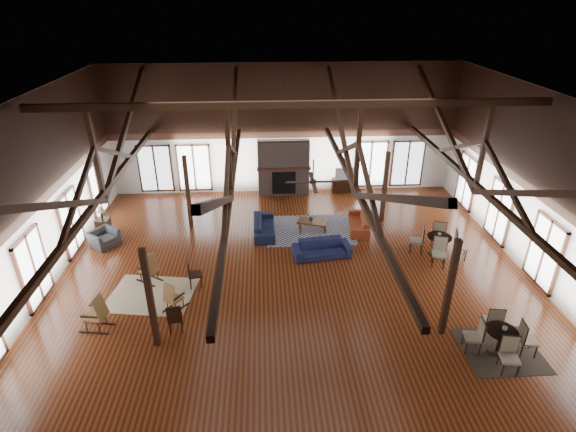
{
  "coord_description": "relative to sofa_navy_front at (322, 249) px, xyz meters",
  "views": [
    {
      "loc": [
        -0.96,
        -13.21,
        8.72
      ],
      "look_at": [
        -0.12,
        1.0,
        1.59
      ],
      "focal_mm": 28.0,
      "sensor_mm": 36.0,
      "label": 1
    }
  ],
  "objects": [
    {
      "name": "floor",
      "position": [
        -1.11,
        -0.83,
        -0.3
      ],
      "size": [
        16.0,
        16.0,
        0.0
      ],
      "primitive_type": "plane",
      "color": "brown",
      "rests_on": "ground"
    },
    {
      "name": "ceiling",
      "position": [
        -1.11,
        -0.83,
        5.7
      ],
      "size": [
        16.0,
        14.0,
        0.02
      ],
      "primitive_type": "cube",
      "color": "black",
      "rests_on": "wall_back"
    },
    {
      "name": "wall_back",
      "position": [
        -1.11,
        6.17,
        2.7
      ],
      "size": [
        16.0,
        0.02,
        6.0
      ],
      "primitive_type": "cube",
      "color": "white",
      "rests_on": "floor"
    },
    {
      "name": "wall_front",
      "position": [
        -1.11,
        -7.83,
        2.7
      ],
      "size": [
        16.0,
        0.02,
        6.0
      ],
      "primitive_type": "cube",
      "color": "white",
      "rests_on": "floor"
    },
    {
      "name": "wall_left",
      "position": [
        -9.11,
        -0.83,
        2.7
      ],
      "size": [
        0.02,
        14.0,
        6.0
      ],
      "primitive_type": "cube",
      "color": "white",
      "rests_on": "floor"
    },
    {
      "name": "wall_right",
      "position": [
        6.89,
        -0.83,
        2.7
      ],
      "size": [
        0.02,
        14.0,
        6.0
      ],
      "primitive_type": "cube",
      "color": "white",
      "rests_on": "floor"
    },
    {
      "name": "roof_truss",
      "position": [
        -1.11,
        -0.83,
        3.72
      ],
      "size": [
        15.6,
        14.07,
        3.14
      ],
      "color": "black",
      "rests_on": "wall_back"
    },
    {
      "name": "post_grid",
      "position": [
        -1.11,
        -0.83,
        1.22
      ],
      "size": [
        8.16,
        7.16,
        3.05
      ],
      "color": "black",
      "rests_on": "floor"
    },
    {
      "name": "fireplace",
      "position": [
        -1.11,
        5.84,
        0.98
      ],
      "size": [
        2.5,
        0.69,
        2.6
      ],
      "color": "#67564F",
      "rests_on": "floor"
    },
    {
      "name": "ceiling_fan",
      "position": [
        -0.61,
        -1.83,
        3.43
      ],
      "size": [
        1.6,
        1.6,
        0.75
      ],
      "color": "black",
      "rests_on": "roof_truss"
    },
    {
      "name": "sofa_navy_front",
      "position": [
        0.0,
        0.0,
        0.0
      ],
      "size": [
        2.18,
        1.09,
        0.61
      ],
      "primitive_type": "imported",
      "rotation": [
        0.0,
        0.0,
        0.14
      ],
      "color": "#181B43",
      "rests_on": "floor"
    },
    {
      "name": "sofa_navy_left",
      "position": [
        -2.09,
        1.88,
        -0.0
      ],
      "size": [
        2.09,
        0.83,
        0.61
      ],
      "primitive_type": "imported",
      "rotation": [
        0.0,
        0.0,
        1.58
      ],
      "color": "#151D3B",
      "rests_on": "floor"
    },
    {
      "name": "sofa_orange",
      "position": [
        1.79,
        2.03,
        -0.02
      ],
      "size": [
        2.07,
        1.05,
        0.58
      ],
      "primitive_type": "imported",
      "rotation": [
        0.0,
        0.0,
        -1.71
      ],
      "color": "maroon",
      "rests_on": "floor"
    },
    {
      "name": "coffee_table",
      "position": [
        -0.14,
        1.92,
        0.09
      ],
      "size": [
        1.31,
        0.95,
        0.45
      ],
      "rotation": [
        0.0,
        0.0,
        -0.33
      ],
      "color": "#5D2F1C",
      "rests_on": "floor"
    },
    {
      "name": "vase",
      "position": [
        -0.2,
        2.0,
        0.24
      ],
      "size": [
        0.22,
        0.22,
        0.18
      ],
      "primitive_type": "imported",
      "rotation": [
        0.0,
        0.0,
        0.4
      ],
      "color": "#B2B2B2",
      "rests_on": "coffee_table"
    },
    {
      "name": "armchair",
      "position": [
        -8.21,
        1.23,
        0.01
      ],
      "size": [
        1.27,
        1.3,
        0.64
      ],
      "primitive_type": "imported",
      "rotation": [
        0.0,
        0.0,
        0.93
      ],
      "color": "#313134",
      "rests_on": "floor"
    },
    {
      "name": "side_table_lamp",
      "position": [
        -8.49,
        2.19,
        0.17
      ],
      "size": [
        0.49,
        0.49,
        1.26
      ],
      "color": "black",
      "rests_on": "floor"
    },
    {
      "name": "rocking_chair_a",
      "position": [
        -5.9,
        -1.31,
        0.19
      ],
      "size": [
        0.93,
        0.81,
        1.06
      ],
      "rotation": [
        0.0,
        0.0,
        1.0
      ],
      "color": "olive",
      "rests_on": "floor"
    },
    {
      "name": "rocking_chair_b",
      "position": [
        -4.92,
        -2.86,
        0.15
      ],
      "size": [
        0.76,
        0.84,
        0.97
      ],
      "rotation": [
        0.0,
        0.0,
        -0.62
      ],
      "color": "olive",
      "rests_on": "floor"
    },
    {
      "name": "rocking_chair_c",
      "position": [
        -6.87,
        -3.6,
        0.23
      ],
      "size": [
        0.94,
        0.6,
        1.13
      ],
      "rotation": [
        0.0,
        0.0,
        1.41
      ],
      "color": "olive",
      "rests_on": "floor"
    },
    {
      "name": "side_chair_a",
      "position": [
        -4.47,
        -1.66,
        0.27
      ],
      "size": [
        0.49,
        0.49,
        0.99
      ],
      "rotation": [
        0.0,
        0.0,
        -1.39
      ],
      "color": "black",
      "rests_on": "floor"
    },
    {
      "name": "side_chair_b",
      "position": [
        -4.66,
        -3.89,
        0.25
      ],
      "size": [
        0.47,
        0.47,
        0.96
      ],
      "rotation": [
        0.0,
        0.0,
        0.16
      ],
      "color": "black",
      "rests_on": "floor"
    },
    {
      "name": "cafe_table_near",
      "position": [
        4.13,
        -5.17,
        0.19
      ],
      "size": [
        1.93,
        1.93,
        0.99
      ],
      "rotation": [
        0.0,
        0.0,
        -0.15
      ],
      "color": "black",
      "rests_on": "floor"
    },
    {
      "name": "cafe_table_far",
      "position": [
        4.27,
        -0.17,
        0.23
      ],
      "size": [
        2.08,
        2.08,
        1.07
      ],
      "rotation": [
        0.0,
        0.0,
        -0.32
      ],
      "color": "black",
      "rests_on": "floor"
    },
    {
      "name": "cup_near",
      "position": [
        4.19,
        -5.15,
        0.46
      ],
      "size": [
        0.14,
        0.14,
        0.1
      ],
      "primitive_type": "imported",
      "rotation": [
        0.0,
        0.0,
        0.03
      ],
      "color": "#B2B2B2",
      "rests_on": "cafe_table_near"
    },
    {
      "name": "cup_far",
      "position": [
        4.29,
        -0.08,
        0.51
      ],
      "size": [
        0.15,
        0.15,
        0.09
      ],
      "primitive_type": "imported",
      "rotation": [
        0.0,
        0.0,
        0.37
      ],
      "color": "#B2B2B2",
      "rests_on": "cafe_table_far"
    },
    {
      "name": "tv_console",
      "position": [
        1.87,
        5.92,
        0.01
      ],
      "size": [
        1.25,
        0.47,
        0.62
      ],
      "primitive_type": "cube",
      "color": "black",
      "rests_on": "floor"
    },
    {
      "name": "television",
      "position": [
        1.89,
        5.92,
        0.62
      ],
      "size": [
        1.06,
        0.17,
        0.61
      ],
      "primitive_type": "imported",
      "rotation": [
        0.0,
        0.0,
        0.03
      ],
      "color": "#B2B2B2",
      "rests_on": "tv_console"
    },
    {
      "name": "rug_tan",
      "position": [
        -5.76,
        -2.05,
        -0.3
      ],
      "size": [
        2.89,
        2.42,
        0.01
      ],
      "primitive_type": "cube",
      "rotation": [
        0.0,
        0.0,
        -0.15
      ],
      "color": "#C9B98B",
      "rests_on": "floor"
    },
    {
      "name": "rug_navy",
      "position": [
        -0.23,
        2.01,
        -0.3
      ],
      "size": [
        3.56,
        2.69,
        0.01
      ],
      "primitive_type": "cube",
      "rotation": [
        0.0,
        0.0,
        -0.01
      ],
      "color": "#171C40",
      "rests_on": "floor"
    },
    {
      "name": "rug_dark",
      "position": [
        4.24,
        -5.15,
        -0.3
      ],
      "size": [
        2.06,
        1.88,
        0.01
      ],
      "primitive_type": "cube",
      "rotation": [
        0.0,
        0.0,
        0.0
      ],
      "color": "black",
      "rests_on": "floor"
    }
  ]
}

